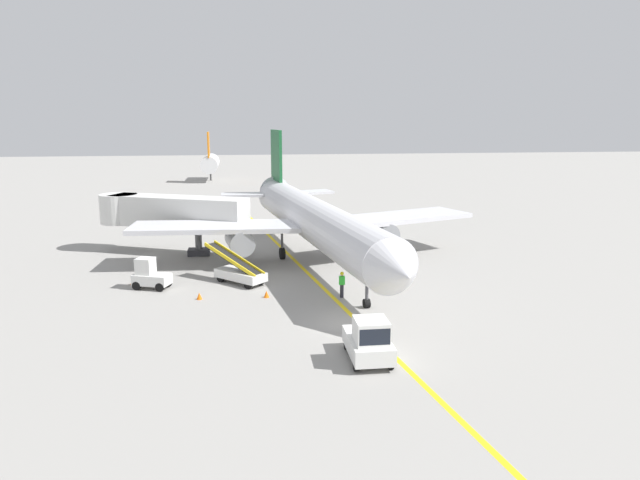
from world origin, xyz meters
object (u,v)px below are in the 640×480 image
airliner (313,219)px  belt_loader_forward_hold (239,272)px  safety_cone_wingtip_right (266,294)px  ground_crew_marshaller (342,284)px  safety_cone_wingtip_left (246,265)px  baggage_tug_near_wing (150,275)px  safety_cone_nose_right (199,296)px  jet_bridge (164,211)px  pushback_tug (369,341)px  safety_cone_nose_left (133,281)px

airliner → belt_loader_forward_hold: size_ratio=7.94×
safety_cone_wingtip_right → airliner: bearing=65.5°
belt_loader_forward_hold → ground_crew_marshaller: (6.52, -4.24, 0.13)m
airliner → safety_cone_wingtip_left: 6.35m
baggage_tug_near_wing → safety_cone_nose_right: size_ratio=6.13×
safety_cone_wingtip_left → jet_bridge: bearing=138.1°
pushback_tug → safety_cone_nose_right: size_ratio=8.21×
pushback_tug → ground_crew_marshaller: (0.41, 9.95, -0.08)m
airliner → safety_cone_nose_right: (-8.37, -8.86, -3.20)m
jet_bridge → safety_cone_nose_left: jet_bridge is taller
baggage_tug_near_wing → safety_cone_nose_left: 1.89m
ground_crew_marshaller → safety_cone_wingtip_right: ground_crew_marshaller is taller
airliner → safety_cone_wingtip_left: size_ratio=80.18×
belt_loader_forward_hold → pushback_tug: bearing=-66.7°
safety_cone_nose_left → safety_cone_wingtip_right: size_ratio=1.00×
jet_bridge → safety_cone_wingtip_left: (6.75, -6.05, -3.32)m
baggage_tug_near_wing → safety_cone_wingtip_left: size_ratio=6.13×
airliner → safety_cone_nose_left: size_ratio=80.18×
jet_bridge → safety_cone_nose_left: (-1.06, -9.70, -3.32)m
jet_bridge → safety_cone_wingtip_right: size_ratio=29.14×
jet_bridge → safety_cone_nose_left: bearing=-96.2°
baggage_tug_near_wing → jet_bridge: bearing=91.5°
pushback_tug → baggage_tug_near_wing: (-12.08, 13.64, -0.07)m
airliner → belt_loader_forward_hold: bearing=-137.2°
baggage_tug_near_wing → safety_cone_wingtip_right: (7.69, -3.06, -0.71)m
belt_loader_forward_hold → jet_bridge: bearing=121.3°
baggage_tug_near_wing → safety_cone_nose_left: bearing=139.9°
airliner → baggage_tug_near_wing: bearing=-153.2°
ground_crew_marshaller → safety_cone_wingtip_left: (-6.03, 8.48, -0.69)m
pushback_tug → belt_loader_forward_hold: 15.45m
jet_bridge → baggage_tug_near_wing: jet_bridge is taller
safety_cone_wingtip_right → safety_cone_wingtip_left: bearing=98.9°
airliner → safety_cone_wingtip_right: bearing=-114.5°
jet_bridge → safety_cone_wingtip_right: 16.35m
safety_cone_nose_left → safety_cone_nose_right: (4.79, -4.03, 0.00)m
safety_cone_nose_right → safety_cone_wingtip_left: size_ratio=1.00×
ground_crew_marshaller → safety_cone_nose_left: (-13.83, 4.82, -0.69)m
jet_bridge → airliner: bearing=-21.9°
pushback_tug → safety_cone_nose_left: size_ratio=8.21×
baggage_tug_near_wing → safety_cone_wingtip_left: baggage_tug_near_wing is taller
baggage_tug_near_wing → safety_cone_nose_left: (-1.34, 1.13, -0.71)m
jet_bridge → safety_cone_wingtip_right: (7.98, -13.88, -3.32)m
baggage_tug_near_wing → safety_cone_nose_right: 4.56m
safety_cone_wingtip_left → airliner: bearing=12.5°
belt_loader_forward_hold → safety_cone_nose_left: 7.36m
pushback_tug → jet_bridge: bearing=116.8°
safety_cone_nose_left → safety_cone_wingtip_left: size_ratio=1.00×
pushback_tug → safety_cone_wingtip_left: bearing=107.0°
baggage_tug_near_wing → belt_loader_forward_hold: belt_loader_forward_hold is taller
belt_loader_forward_hold → ground_crew_marshaller: size_ratio=2.61×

